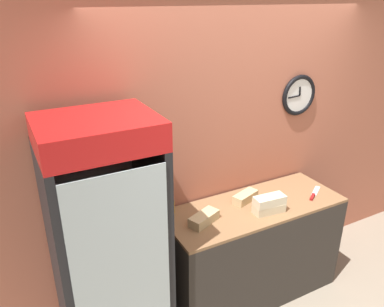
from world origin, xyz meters
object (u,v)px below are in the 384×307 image
object	(u,v)px
beverage_cooler	(105,235)
sandwich_stack_bottom	(269,208)
sandwich_stack_middle	(270,200)
condiment_jar	(170,206)
sandwich_flat_left	(204,218)
sandwich_flat_right	(245,197)
chefs_knife	(314,195)

from	to	relation	value
beverage_cooler	sandwich_stack_bottom	distance (m)	1.32
sandwich_stack_middle	condiment_jar	xyz separation A→B (m)	(-0.72, 0.38, -0.06)
sandwich_stack_bottom	sandwich_flat_left	xyz separation A→B (m)	(-0.54, 0.12, 0.00)
condiment_jar	sandwich_flat_right	bearing A→B (deg)	-12.05
sandwich_stack_middle	chefs_knife	size ratio (longest dim) A/B	1.01
beverage_cooler	sandwich_flat_left	world-z (taller)	beverage_cooler
sandwich_stack_bottom	chefs_knife	bearing A→B (deg)	3.40
sandwich_stack_bottom	sandwich_stack_middle	size ratio (longest dim) A/B	1.01
sandwich_stack_bottom	chefs_knife	xyz separation A→B (m)	(0.53, 0.03, -0.03)
sandwich_flat_right	sandwich_stack_middle	bearing A→B (deg)	-75.03
chefs_knife	condiment_jar	bearing A→B (deg)	164.45
beverage_cooler	sandwich_flat_left	xyz separation A→B (m)	(0.77, -0.03, -0.08)
beverage_cooler	sandwich_stack_bottom	xyz separation A→B (m)	(1.31, -0.15, -0.08)
sandwich_flat_right	chefs_knife	bearing A→B (deg)	-19.26
sandwich_flat_left	sandwich_stack_middle	bearing A→B (deg)	-12.06
beverage_cooler	sandwich_stack_bottom	world-z (taller)	beverage_cooler
beverage_cooler	sandwich_flat_right	world-z (taller)	beverage_cooler
sandwich_flat_left	sandwich_stack_bottom	bearing A→B (deg)	-12.06
chefs_knife	condiment_jar	xyz separation A→B (m)	(-1.25, 0.35, 0.05)
chefs_knife	condiment_jar	size ratio (longest dim) A/B	2.41
beverage_cooler	sandwich_stack_middle	world-z (taller)	beverage_cooler
sandwich_flat_right	condiment_jar	bearing A→B (deg)	167.95
sandwich_stack_middle	sandwich_flat_right	size ratio (longest dim) A/B	1.02
sandwich_flat_right	condiment_jar	size ratio (longest dim) A/B	2.39
sandwich_stack_bottom	sandwich_flat_right	size ratio (longest dim) A/B	1.03
sandwich_stack_bottom	sandwich_flat_right	bearing A→B (deg)	104.97
sandwich_stack_bottom	chefs_knife	distance (m)	0.53
beverage_cooler	sandwich_flat_right	size ratio (longest dim) A/B	7.23
sandwich_flat_left	sandwich_flat_right	bearing A→B (deg)	14.33
sandwich_stack_middle	sandwich_flat_left	distance (m)	0.56
sandwich_flat_left	chefs_knife	world-z (taller)	sandwich_flat_left
beverage_cooler	sandwich_stack_bottom	size ratio (longest dim) A/B	7.05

